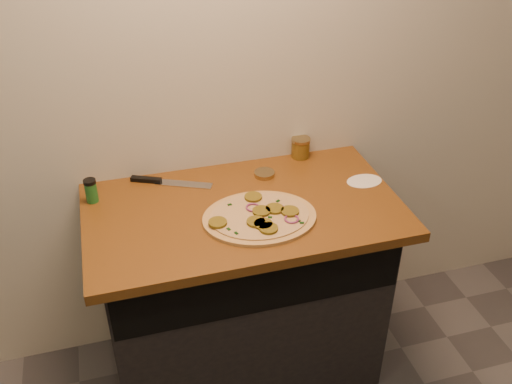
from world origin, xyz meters
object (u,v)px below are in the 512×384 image
object	(u,v)px
spice_shaker	(91,191)
pizza	(260,217)
salsa_jar	(301,147)
chefs_knife	(164,182)

from	to	relation	value
spice_shaker	pizza	bearing A→B (deg)	-26.29
pizza	salsa_jar	size ratio (longest dim) A/B	4.93
pizza	chefs_knife	size ratio (longest dim) A/B	1.38
chefs_knife	salsa_jar	bearing A→B (deg)	5.18
chefs_knife	spice_shaker	world-z (taller)	spice_shaker
chefs_knife	spice_shaker	bearing A→B (deg)	-168.66
salsa_jar	pizza	bearing A→B (deg)	-126.71
chefs_knife	pizza	bearing A→B (deg)	-48.64
pizza	salsa_jar	xyz separation A→B (m)	(0.30, 0.40, 0.03)
chefs_knife	spice_shaker	xyz separation A→B (m)	(-0.28, -0.06, 0.04)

